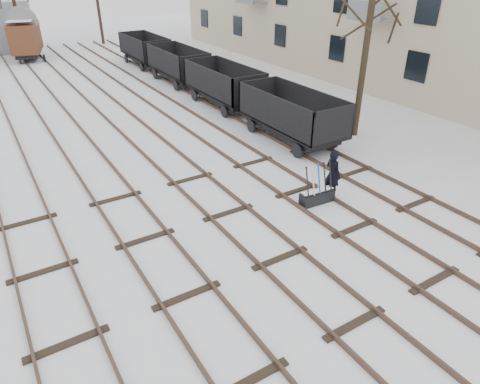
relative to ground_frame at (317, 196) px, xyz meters
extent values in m
plane|color=white|center=(-3.07, -1.96, -0.28)|extent=(120.00, 120.00, 0.00)
cube|color=black|center=(-8.35, 12.04, -0.21)|extent=(0.07, 52.00, 0.15)
cube|color=black|center=(-9.07, 0.04, -0.26)|extent=(1.90, 0.20, 0.08)
cube|color=black|center=(-6.79, 12.04, -0.21)|extent=(0.07, 52.00, 0.15)
cube|color=black|center=(-5.35, 12.04, -0.21)|extent=(0.07, 52.00, 0.15)
cube|color=black|center=(-6.07, 0.04, -0.26)|extent=(1.90, 0.20, 0.08)
cube|color=black|center=(-3.79, 12.04, -0.21)|extent=(0.07, 52.00, 0.15)
cube|color=black|center=(-2.35, 12.04, -0.21)|extent=(0.07, 52.00, 0.15)
cube|color=black|center=(-3.07, 0.04, -0.26)|extent=(1.90, 0.20, 0.08)
cube|color=black|center=(-0.79, 12.04, -0.21)|extent=(0.07, 52.00, 0.15)
cube|color=black|center=(0.65, 12.04, -0.21)|extent=(0.07, 52.00, 0.15)
cube|color=black|center=(-0.07, 0.04, -0.26)|extent=(1.90, 0.20, 0.08)
cube|color=black|center=(2.21, 12.04, -0.21)|extent=(0.07, 52.00, 0.15)
cube|color=black|center=(3.65, 12.04, -0.21)|extent=(0.07, 52.00, 0.15)
cube|color=black|center=(2.93, 0.04, -0.26)|extent=(1.90, 0.20, 0.08)
cube|color=black|center=(0.00, 0.00, -0.06)|extent=(1.32, 0.50, 0.44)
cube|color=black|center=(0.00, 0.00, 0.18)|extent=(1.32, 0.38, 0.06)
cube|color=white|center=(0.00, 0.00, 0.22)|extent=(1.26, 0.34, 0.03)
cylinder|color=black|center=(-0.50, 0.03, 0.67)|extent=(0.07, 0.32, 1.08)
cylinder|color=silver|center=(-0.25, 0.02, 0.67)|extent=(0.07, 0.32, 1.08)
cylinder|color=#0D4CAF|center=(0.00, 0.00, 0.67)|extent=(0.07, 0.32, 1.08)
cylinder|color=black|center=(0.25, -0.02, 0.67)|extent=(0.07, 0.32, 1.08)
cylinder|color=black|center=(0.50, -0.03, 0.67)|extent=(0.07, 0.32, 1.08)
imported|color=black|center=(0.75, 0.10, 0.62)|extent=(0.47, 0.68, 1.81)
cube|color=black|center=(2.93, 5.34, 0.34)|extent=(1.84, 5.05, 0.38)
cube|color=black|center=(2.93, 5.34, 0.53)|extent=(2.29, 5.74, 0.11)
cube|color=black|center=(1.83, 5.34, 1.29)|extent=(0.10, 5.74, 1.53)
cube|color=black|center=(4.03, 5.34, 1.29)|extent=(0.10, 5.74, 1.53)
cube|color=white|center=(2.93, 5.34, 0.62)|extent=(2.07, 5.51, 0.06)
cylinder|color=black|center=(1.88, 3.51, 0.05)|extent=(0.11, 0.67, 0.67)
cylinder|color=black|center=(3.98, 7.18, 0.05)|extent=(0.11, 0.67, 0.67)
cube|color=black|center=(2.93, 11.74, 0.34)|extent=(1.84, 5.05, 0.38)
cube|color=black|center=(2.93, 11.74, 0.53)|extent=(2.29, 5.74, 0.11)
cube|color=black|center=(1.83, 11.74, 1.29)|extent=(0.10, 5.74, 1.53)
cube|color=black|center=(4.03, 11.74, 1.29)|extent=(0.10, 5.74, 1.53)
cube|color=white|center=(2.93, 11.74, 0.62)|extent=(2.07, 5.51, 0.06)
cylinder|color=black|center=(1.88, 9.91, 0.05)|extent=(0.11, 0.67, 0.67)
cylinder|color=black|center=(3.98, 13.58, 0.05)|extent=(0.11, 0.67, 0.67)
cube|color=black|center=(2.93, 18.14, 0.34)|extent=(1.84, 5.05, 0.38)
cube|color=black|center=(2.93, 18.14, 0.53)|extent=(2.29, 5.74, 0.11)
cube|color=black|center=(1.83, 18.14, 1.29)|extent=(0.10, 5.74, 1.53)
cube|color=black|center=(4.03, 18.14, 1.29)|extent=(0.10, 5.74, 1.53)
cube|color=white|center=(2.93, 18.14, 0.62)|extent=(2.07, 5.51, 0.06)
cylinder|color=black|center=(1.88, 16.31, 0.05)|extent=(0.11, 0.67, 0.67)
cylinder|color=black|center=(3.98, 19.98, 0.05)|extent=(0.11, 0.67, 0.67)
cube|color=black|center=(2.93, 24.54, 0.34)|extent=(1.84, 5.05, 0.38)
cube|color=black|center=(2.93, 24.54, 0.53)|extent=(2.29, 5.74, 0.11)
cube|color=black|center=(1.83, 24.54, 1.29)|extent=(0.10, 5.74, 1.53)
cube|color=black|center=(4.03, 24.54, 1.29)|extent=(0.10, 5.74, 1.53)
cube|color=white|center=(2.93, 24.54, 0.62)|extent=(2.07, 5.51, 0.06)
cylinder|color=black|center=(1.88, 22.71, 0.05)|extent=(0.11, 0.67, 0.67)
cylinder|color=black|center=(3.98, 26.38, 0.05)|extent=(0.11, 0.67, 0.67)
cube|color=black|center=(-4.80, 31.94, 0.28)|extent=(2.59, 4.12, 0.35)
cube|color=#4F2A17|center=(-4.80, 31.94, 1.58)|extent=(3.12, 4.73, 2.26)
cube|color=white|center=(-4.80, 31.94, 3.02)|extent=(2.87, 4.47, 0.03)
cylinder|color=black|center=(-5.76, 30.55, 0.02)|extent=(0.10, 0.61, 0.61)
cylinder|color=black|center=(-3.85, 33.33, 0.02)|extent=(0.10, 0.61, 0.61)
cylinder|color=black|center=(6.06, 4.20, 2.98)|extent=(0.30, 0.30, 6.52)
cylinder|color=black|center=(-4.92, 33.18, 2.61)|extent=(0.30, 0.30, 5.78)
cylinder|color=black|center=(2.86, 36.49, 3.23)|extent=(0.30, 0.30, 7.03)
camera|label=1|loc=(-9.34, -9.85, 7.45)|focal=32.00mm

